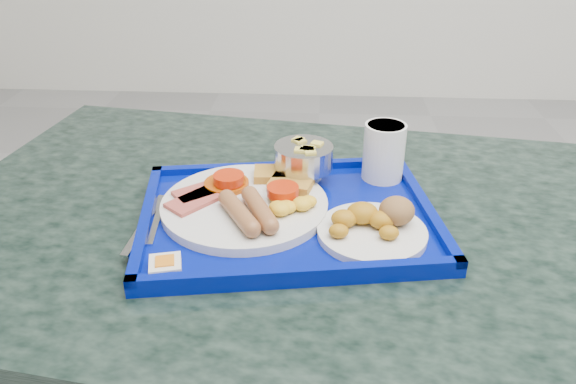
# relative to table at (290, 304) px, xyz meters

# --- Properties ---
(table) EXTENTS (1.30, 0.96, 0.75)m
(table) POSITION_rel_table_xyz_m (0.00, 0.00, 0.00)
(table) COLOR gray
(table) RESTS_ON floor
(tray) EXTENTS (0.51, 0.41, 0.03)m
(tray) POSITION_rel_table_xyz_m (-0.00, -0.03, 0.20)
(tray) COLOR #03118A
(tray) RESTS_ON table
(main_plate) EXTENTS (0.27, 0.27, 0.04)m
(main_plate) POSITION_rel_table_xyz_m (-0.07, -0.02, 0.22)
(main_plate) COLOR silver
(main_plate) RESTS_ON tray
(bread_plate) EXTENTS (0.16, 0.16, 0.05)m
(bread_plate) POSITION_rel_table_xyz_m (0.13, -0.08, 0.22)
(bread_plate) COLOR silver
(bread_plate) RESTS_ON tray
(fruit_bowl) EXTENTS (0.10, 0.10, 0.07)m
(fruit_bowl) POSITION_rel_table_xyz_m (0.02, 0.09, 0.25)
(fruit_bowl) COLOR #B1B1B3
(fruit_bowl) RESTS_ON tray
(juice_cup) EXTENTS (0.07, 0.07, 0.10)m
(juice_cup) POSITION_rel_table_xyz_m (0.16, 0.11, 0.26)
(juice_cup) COLOR white
(juice_cup) RESTS_ON tray
(spoon) EXTENTS (0.04, 0.17, 0.01)m
(spoon) POSITION_rel_table_xyz_m (-0.20, -0.01, 0.21)
(spoon) COLOR #B1B1B3
(spoon) RESTS_ON tray
(knife) EXTENTS (0.02, 0.18, 0.00)m
(knife) POSITION_rel_table_xyz_m (-0.22, -0.07, 0.21)
(knife) COLOR #B1B1B3
(knife) RESTS_ON tray
(jam_packet) EXTENTS (0.05, 0.05, 0.02)m
(jam_packet) POSITION_rel_table_xyz_m (-0.16, -0.19, 0.22)
(jam_packet) COLOR silver
(jam_packet) RESTS_ON tray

